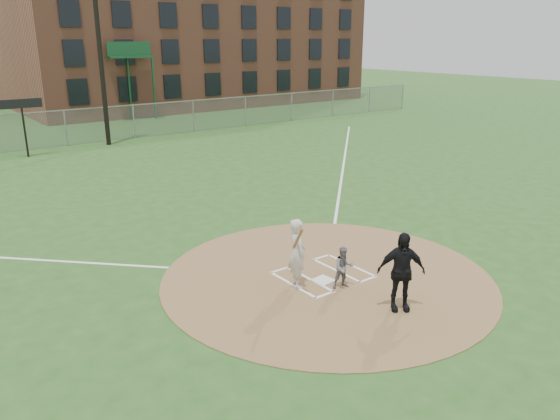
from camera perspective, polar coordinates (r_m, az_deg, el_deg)
ground at (r=14.09m, az=4.91°, el=-7.03°), size 140.00×140.00×0.00m
dirt_circle at (r=14.09m, az=4.91°, el=-6.99°), size 8.40×8.40×0.02m
home_plate at (r=13.84m, az=4.55°, el=-7.34°), size 0.51×0.51×0.03m
foul_line_first at (r=26.20m, az=6.63°, el=4.60°), size 17.04×17.04×0.01m
catcher at (r=13.35m, az=6.67°, el=-5.99°), size 0.62×0.55×1.05m
umpire at (r=12.39m, az=12.52°, el=-6.29°), size 1.13×0.97×1.82m
batters_boxes at (r=14.18m, az=4.51°, el=-6.74°), size 2.08×1.88×0.01m
batter_at_plate at (r=13.21m, az=1.81°, el=-4.50°), size 0.72×1.06×1.78m
outfield_fence at (r=33.01m, az=-21.49°, el=7.99°), size 56.08×0.08×2.03m
brick_warehouse at (r=53.48m, az=-9.94°, el=19.15°), size 30.00×17.17×15.00m
light_pole at (r=32.30m, az=-18.57°, el=18.10°), size 1.20×0.30×12.22m
scoreboard_sign at (r=30.52m, az=-25.37°, el=9.43°), size 2.00×0.10×2.93m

